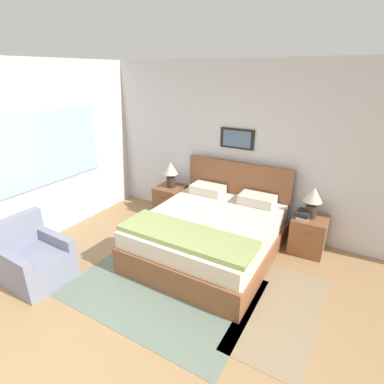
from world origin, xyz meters
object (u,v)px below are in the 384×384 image
(bed, at_px, (210,233))
(table_lamp_near_window, at_px, (171,172))
(nightstand_by_door, at_px, (308,234))
(nightstand_near_window, at_px, (170,201))
(armchair, at_px, (34,260))
(table_lamp_by_door, at_px, (313,199))

(bed, distance_m, table_lamp_near_window, 1.49)
(nightstand_by_door, xyz_separation_m, table_lamp_near_window, (-2.36, 0.02, 0.55))
(nightstand_near_window, height_order, table_lamp_near_window, table_lamp_near_window)
(bed, xyz_separation_m, nightstand_by_door, (1.19, 0.76, -0.05))
(armchair, distance_m, nightstand_near_window, 2.40)
(armchair, relative_size, table_lamp_by_door, 1.74)
(nightstand_near_window, bearing_deg, nightstand_by_door, 0.00)
(nightstand_by_door, height_order, table_lamp_near_window, table_lamp_near_window)
(table_lamp_near_window, bearing_deg, table_lamp_by_door, 0.00)
(armchair, xyz_separation_m, nightstand_by_door, (2.81, 2.36, -0.00))
(bed, xyz_separation_m, nightstand_near_window, (-1.19, 0.76, -0.05))
(table_lamp_near_window, height_order, table_lamp_by_door, same)
(bed, xyz_separation_m, table_lamp_near_window, (-1.17, 0.78, 0.50))
(armchair, height_order, table_lamp_near_window, table_lamp_near_window)
(nightstand_by_door, height_order, table_lamp_by_door, table_lamp_by_door)
(armchair, relative_size, table_lamp_near_window, 1.74)
(nightstand_near_window, relative_size, nightstand_by_door, 1.00)
(bed, bearing_deg, nightstand_by_door, 32.75)
(table_lamp_by_door, bearing_deg, bed, -146.30)
(nightstand_by_door, distance_m, table_lamp_by_door, 0.55)
(nightstand_by_door, distance_m, table_lamp_near_window, 2.42)
(armchair, height_order, nightstand_by_door, armchair)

